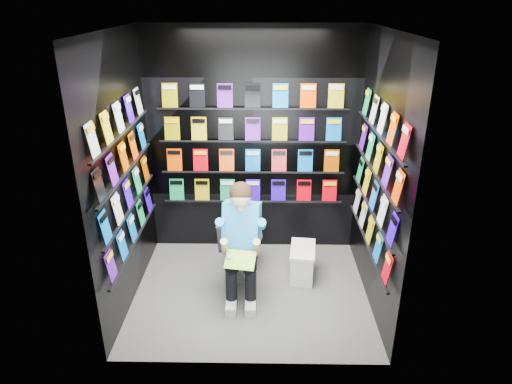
{
  "coord_description": "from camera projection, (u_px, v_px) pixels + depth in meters",
  "views": [
    {
      "loc": [
        0.12,
        -3.96,
        2.86
      ],
      "look_at": [
        0.05,
        0.15,
        1.08
      ],
      "focal_mm": 32.0,
      "sensor_mm": 36.0,
      "label": 1
    }
  ],
  "objects": [
    {
      "name": "wall_back",
      "position": [
        253.0,
        144.0,
        5.17
      ],
      "size": [
        2.4,
        0.04,
        2.6
      ],
      "primitive_type": "cube",
      "color": "black",
      "rests_on": "floor"
    },
    {
      "name": "ceiling",
      "position": [
        250.0,
        29.0,
        3.74
      ],
      "size": [
        2.4,
        2.4,
        0.0
      ],
      "primitive_type": "plane",
      "color": "white",
      "rests_on": "floor"
    },
    {
      "name": "comics_right",
      "position": [
        376.0,
        177.0,
        4.23
      ],
      "size": [
        0.06,
        1.7,
        1.37
      ],
      "primitive_type": null,
      "color": "red",
      "rests_on": "wall_right"
    },
    {
      "name": "wall_right",
      "position": [
        379.0,
        178.0,
        4.24
      ],
      "size": [
        0.04,
        2.0,
        2.6
      ],
      "primitive_type": "cube",
      "color": "black",
      "rests_on": "floor"
    },
    {
      "name": "comics_left",
      "position": [
        126.0,
        175.0,
        4.27
      ],
      "size": [
        0.06,
        1.7,
        1.37
      ],
      "primitive_type": null,
      "color": "red",
      "rests_on": "wall_left"
    },
    {
      "name": "comics_back",
      "position": [
        253.0,
        145.0,
        5.14
      ],
      "size": [
        2.1,
        0.06,
        1.37
      ],
      "primitive_type": null,
      "color": "red",
      "rests_on": "wall_back"
    },
    {
      "name": "longbox_lid",
      "position": [
        303.0,
        249.0,
        4.9
      ],
      "size": [
        0.31,
        0.48,
        0.03
      ],
      "primitive_type": "cube",
      "rotation": [
        0.0,
        0.0,
        -0.11
      ],
      "color": "white",
      "rests_on": "longbox"
    },
    {
      "name": "longbox",
      "position": [
        302.0,
        264.0,
        4.98
      ],
      "size": [
        0.29,
        0.46,
        0.33
      ],
      "primitive_type": "cube",
      "rotation": [
        0.0,
        0.0,
        -0.11
      ],
      "color": "white",
      "rests_on": "floor"
    },
    {
      "name": "reader",
      "position": [
        242.0,
        226.0,
        4.52
      ],
      "size": [
        0.6,
        0.79,
        1.32
      ],
      "primitive_type": null,
      "rotation": [
        0.0,
        0.0,
        -0.16
      ],
      "color": "#187CCE",
      "rests_on": "toilet"
    },
    {
      "name": "toilet",
      "position": [
        244.0,
        241.0,
        5.02
      ],
      "size": [
        0.54,
        0.81,
        0.73
      ],
      "primitive_type": "imported",
      "rotation": [
        0.0,
        0.0,
        2.98
      ],
      "color": "white",
      "rests_on": "floor"
    },
    {
      "name": "held_comic",
      "position": [
        240.0,
        260.0,
        4.27
      ],
      "size": [
        0.31,
        0.21,
        0.12
      ],
      "primitive_type": "cube",
      "rotation": [
        -0.96,
        0.0,
        -0.16
      ],
      "color": "#2B914A",
      "rests_on": "reader"
    },
    {
      "name": "wall_left",
      "position": [
        123.0,
        176.0,
        4.27
      ],
      "size": [
        0.04,
        2.0,
        2.6
      ],
      "primitive_type": "cube",
      "color": "black",
      "rests_on": "floor"
    },
    {
      "name": "wall_front",
      "position": [
        247.0,
        227.0,
        3.34
      ],
      "size": [
        2.4,
        0.04,
        2.6
      ],
      "primitive_type": "cube",
      "color": "black",
      "rests_on": "floor"
    },
    {
      "name": "floor",
      "position": [
        251.0,
        292.0,
        4.77
      ],
      "size": [
        2.4,
        2.4,
        0.0
      ],
      "primitive_type": "plane",
      "color": "#555553",
      "rests_on": "ground"
    }
  ]
}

